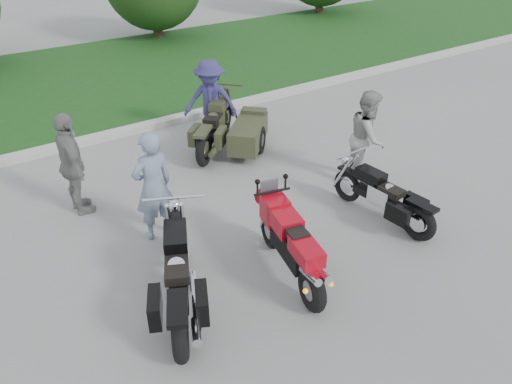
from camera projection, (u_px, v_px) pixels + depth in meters
ground at (287, 265)px, 7.71m from camera, size 80.00×80.00×0.00m
curb at (136, 129)px, 11.92m from camera, size 60.00×0.30×0.15m
grass_strip at (82, 81)px, 14.87m from camera, size 60.00×8.00×0.14m
sportbike_red at (291, 244)px, 7.19m from camera, size 0.71×2.12×1.02m
cruiser_left at (179, 280)px, 6.66m from camera, size 1.26×2.40×1.00m
cruiser_right at (386, 200)px, 8.53m from camera, size 0.47×2.18×0.84m
cruiser_sidecar at (234, 131)px, 10.86m from camera, size 2.16×2.27×0.98m
person_stripe at (153, 186)px, 7.91m from camera, size 0.72×0.51×1.87m
person_grey at (368, 137)px, 9.53m from camera, size 1.13×1.10×1.84m
person_denim at (210, 102)px, 11.07m from camera, size 1.37×1.31×1.87m
person_back at (72, 165)px, 8.53m from camera, size 0.46×1.10×1.87m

